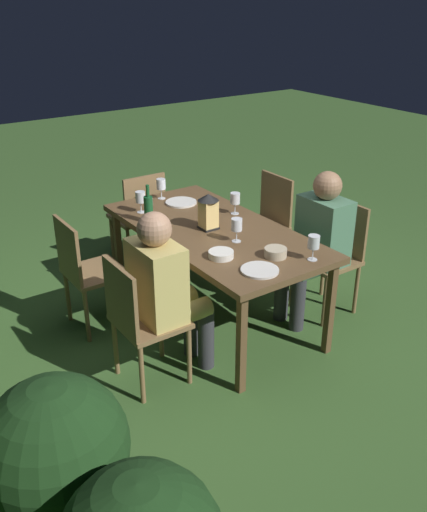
# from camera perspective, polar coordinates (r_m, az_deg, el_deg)

# --- Properties ---
(ground_plane) EXTENTS (16.00, 16.00, 0.00)m
(ground_plane) POSITION_cam_1_polar(r_m,az_deg,el_deg) (4.45, -0.00, -6.06)
(ground_plane) COLOR #385B28
(dining_table) EXTENTS (1.83, 0.90, 0.74)m
(dining_table) POSITION_cam_1_polar(r_m,az_deg,el_deg) (4.14, -0.00, 2.11)
(dining_table) COLOR brown
(dining_table) RESTS_ON ground
(chair_side_right_a) EXTENTS (0.42, 0.40, 0.87)m
(chair_side_right_a) POSITION_cam_1_polar(r_m,az_deg,el_deg) (3.53, -7.46, -6.18)
(chair_side_right_a) COLOR brown
(chair_side_right_a) RESTS_ON ground
(person_in_mustard) EXTENTS (0.38, 0.47, 1.15)m
(person_in_mustard) POSITION_cam_1_polar(r_m,az_deg,el_deg) (3.54, -4.80, -3.17)
(person_in_mustard) COLOR tan
(person_in_mustard) RESTS_ON ground
(chair_side_right_b) EXTENTS (0.42, 0.40, 0.87)m
(chair_side_right_b) POSITION_cam_1_polar(r_m,az_deg,el_deg) (4.20, -12.75, -1.25)
(chair_side_right_b) COLOR brown
(chair_side_right_b) RESTS_ON ground
(chair_side_left_a) EXTENTS (0.42, 0.40, 0.87)m
(chair_side_left_a) POSITION_cam_1_polar(r_m,az_deg,el_deg) (4.45, 12.01, 0.39)
(chair_side_left_a) COLOR brown
(chair_side_left_a) RESTS_ON ground
(person_in_green) EXTENTS (0.38, 0.47, 1.15)m
(person_in_green) POSITION_cam_1_polar(r_m,az_deg,el_deg) (4.26, 10.36, 1.61)
(person_in_green) COLOR #4C7A5B
(person_in_green) RESTS_ON ground
(chair_side_left_b) EXTENTS (0.42, 0.40, 0.87)m
(chair_side_left_b) POSITION_cam_1_polar(r_m,az_deg,el_deg) (4.99, 5.25, 3.66)
(chair_side_left_b) COLOR brown
(chair_side_left_b) RESTS_ON ground
(chair_head_far) EXTENTS (0.40, 0.42, 0.87)m
(chair_head_far) POSITION_cam_1_polar(r_m,az_deg,el_deg) (5.14, -7.44, 4.20)
(chair_head_far) COLOR brown
(chair_head_far) RESTS_ON ground
(lantern_centerpiece) EXTENTS (0.15, 0.15, 0.27)m
(lantern_centerpiece) POSITION_cam_1_polar(r_m,az_deg,el_deg) (4.06, -0.53, 4.72)
(lantern_centerpiece) COLOR black
(lantern_centerpiece) RESTS_ON dining_table
(green_bottle_on_table) EXTENTS (0.07, 0.07, 0.29)m
(green_bottle_on_table) POSITION_cam_1_polar(r_m,az_deg,el_deg) (4.22, -6.57, 4.79)
(green_bottle_on_table) COLOR #195128
(green_bottle_on_table) RESTS_ON dining_table
(wine_glass_a) EXTENTS (0.08, 0.08, 0.17)m
(wine_glass_a) POSITION_cam_1_polar(r_m,az_deg,el_deg) (4.42, -7.38, 5.81)
(wine_glass_a) COLOR silver
(wine_glass_a) RESTS_ON dining_table
(wine_glass_b) EXTENTS (0.08, 0.08, 0.17)m
(wine_glass_b) POSITION_cam_1_polar(r_m,az_deg,el_deg) (4.35, 2.19, 5.72)
(wine_glass_b) COLOR silver
(wine_glass_b) RESTS_ON dining_table
(wine_glass_c) EXTENTS (0.08, 0.08, 0.17)m
(wine_glass_c) POSITION_cam_1_polar(r_m,az_deg,el_deg) (4.70, -5.31, 7.14)
(wine_glass_c) COLOR silver
(wine_glass_c) RESTS_ON dining_table
(wine_glass_d) EXTENTS (0.08, 0.08, 0.17)m
(wine_glass_d) POSITION_cam_1_polar(r_m,az_deg,el_deg) (3.86, 2.35, 3.07)
(wine_glass_d) COLOR silver
(wine_glass_d) RESTS_ON dining_table
(wine_glass_e) EXTENTS (0.08, 0.08, 0.17)m
(wine_glass_e) POSITION_cam_1_polar(r_m,az_deg,el_deg) (3.64, 10.06, 1.29)
(wine_glass_e) COLOR silver
(wine_glass_e) RESTS_ON dining_table
(plate_a) EXTENTS (0.25, 0.25, 0.01)m
(plate_a) POSITION_cam_1_polar(r_m,az_deg,el_deg) (4.62, -3.28, 5.42)
(plate_a) COLOR silver
(plate_a) RESTS_ON dining_table
(plate_b) EXTENTS (0.24, 0.24, 0.01)m
(plate_b) POSITION_cam_1_polar(r_m,az_deg,el_deg) (3.50, 4.68, -1.43)
(plate_b) COLOR silver
(plate_b) RESTS_ON dining_table
(bowl_olives) EXTENTS (0.16, 0.16, 0.04)m
(bowl_olives) POSITION_cam_1_polar(r_m,az_deg,el_deg) (3.66, 0.77, 0.19)
(bowl_olives) COLOR silver
(bowl_olives) RESTS_ON dining_table
(bowl_bread) EXTENTS (0.15, 0.15, 0.06)m
(bowl_bread) POSITION_cam_1_polar(r_m,az_deg,el_deg) (3.68, 6.27, 0.38)
(bowl_bread) COLOR #BCAD8E
(bowl_bread) RESTS_ON dining_table
(potted_plant_corner) EXTENTS (0.63, 0.63, 0.88)m
(potted_plant_corner) POSITION_cam_1_polar(r_m,az_deg,el_deg) (2.63, -15.51, -18.56)
(potted_plant_corner) COLOR #9E5133
(potted_plant_corner) RESTS_ON ground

